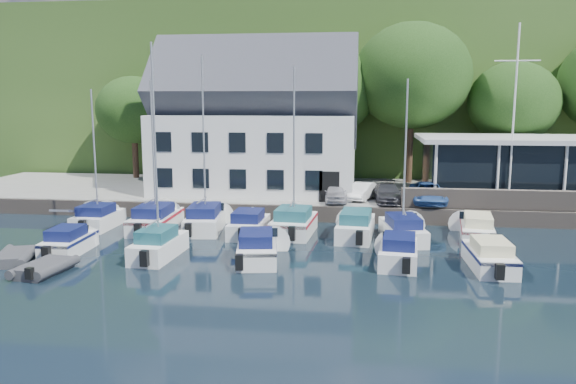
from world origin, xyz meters
name	(u,v)px	position (x,y,z in m)	size (l,w,h in m)	color
ground	(347,278)	(0.00, 0.00, 0.00)	(180.00, 180.00, 0.00)	black
quay	(353,197)	(0.00, 17.50, 0.50)	(60.00, 13.00, 1.00)	gray
quay_face	(352,215)	(0.00, 11.00, 0.50)	(60.00, 0.30, 1.00)	#645950
hillside	(358,96)	(0.00, 62.00, 8.00)	(160.00, 75.00, 16.00)	#2F4C1C
field_patch	(411,45)	(8.00, 70.00, 16.15)	(50.00, 30.00, 0.30)	#4D5D2E
harbor_building	(256,131)	(-7.00, 16.50, 5.35)	(14.40, 8.20, 8.70)	silver
club_pavilion	(518,167)	(11.00, 16.00, 3.05)	(13.20, 7.20, 4.10)	black
seawall	(555,201)	(12.00, 11.40, 1.60)	(18.00, 0.50, 1.20)	#645950
gangway	(85,222)	(-16.50, 9.00, 0.00)	(1.20, 6.00, 1.40)	#B9B9BD
car_silver	(335,193)	(-1.12, 12.75, 1.59)	(1.39, 3.45, 1.17)	#BCBBC1
car_white	(362,191)	(0.63, 13.81, 1.55)	(1.17, 3.36, 1.11)	white
car_dgrey	(387,193)	(2.23, 13.08, 1.59)	(1.66, 4.09, 1.19)	#313136
car_blue	(428,192)	(4.80, 12.95, 1.71)	(1.64, 4.16, 1.42)	#305493
flagpole	(514,116)	(9.71, 12.78, 6.54)	(2.66, 0.20, 11.09)	silver
tree_0	(134,127)	(-18.44, 21.99, 5.25)	(6.22, 6.22, 8.50)	black
tree_1	(211,120)	(-11.84, 22.07, 5.90)	(7.16, 7.16, 9.79)	black
tree_2	(327,113)	(-2.30, 22.20, 6.45)	(7.98, 7.98, 10.90)	black
tree_3	(411,104)	(4.33, 22.10, 7.25)	(9.14, 9.14, 12.49)	black
tree_4	(512,123)	(12.05, 22.25, 5.73)	(6.92, 6.92, 9.46)	black
boat_r1_0	(95,155)	(-14.99, 7.74, 4.36)	(2.13, 5.19, 8.72)	white
boat_r1_1	(153,150)	(-11.37, 7.62, 4.68)	(2.24, 6.71, 9.35)	white
boat_r1_2	(204,150)	(-8.46, 7.96, 4.69)	(2.10, 6.62, 9.38)	white
boat_r1_3	(249,222)	(-5.71, 7.08, 0.72)	(1.96, 5.46, 1.44)	white
boat_r1_4	(294,150)	(-3.21, 7.59, 4.78)	(2.31, 5.99, 9.57)	white
boat_r1_5	(356,224)	(0.27, 7.32, 0.77)	(2.01, 6.43, 1.54)	white
boat_r1_6	(405,162)	(2.82, 7.00, 4.29)	(1.99, 6.24, 8.58)	white
boat_r1_7	(477,226)	(6.86, 7.83, 0.70)	(1.81, 6.40, 1.40)	white
boat_r2_0	(69,240)	(-13.88, 2.25, 0.68)	(1.72, 5.06, 1.35)	white
boat_r2_1	(156,163)	(-9.14, 2.07, 4.59)	(1.76, 5.67, 9.19)	white
boat_r2_2	(257,245)	(-4.34, 2.22, 0.72)	(1.98, 6.02, 1.45)	white
boat_r2_3	(399,249)	(2.30, 2.43, 0.71)	(1.85, 5.33, 1.42)	white
boat_r2_4	(490,254)	(6.34, 2.25, 0.69)	(1.87, 5.76, 1.38)	white
dinghy_0	(15,255)	(-15.61, 0.43, 0.33)	(1.71, 2.85, 0.67)	#343539
dinghy_1	(44,266)	(-13.25, -1.06, 0.34)	(1.75, 2.91, 0.68)	#343539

